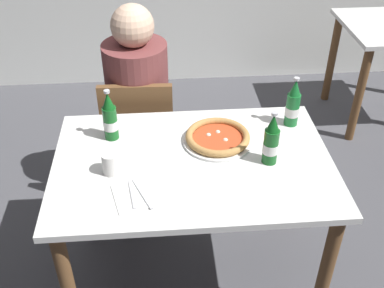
% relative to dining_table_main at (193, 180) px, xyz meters
% --- Properties ---
extents(ground_plane, '(8.00, 8.00, 0.00)m').
position_rel_dining_table_main_xyz_m(ground_plane, '(0.00, 0.00, -0.64)').
color(ground_plane, '#4C4C51').
extents(dining_table_main, '(1.20, 0.80, 0.75)m').
position_rel_dining_table_main_xyz_m(dining_table_main, '(0.00, 0.00, 0.00)').
color(dining_table_main, silver).
rests_on(dining_table_main, ground_plane).
extents(chair_behind_table, '(0.41, 0.41, 0.85)m').
position_rel_dining_table_main_xyz_m(chair_behind_table, '(-0.25, 0.61, -0.15)').
color(chair_behind_table, brown).
rests_on(chair_behind_table, ground_plane).
extents(diner_seated, '(0.34, 0.34, 1.21)m').
position_rel_dining_table_main_xyz_m(diner_seated, '(-0.25, 0.66, -0.05)').
color(diner_seated, '#2D3342').
rests_on(diner_seated, ground_plane).
extents(pizza_margherita_near, '(0.32, 0.32, 0.04)m').
position_rel_dining_table_main_xyz_m(pizza_margherita_near, '(0.12, 0.13, 0.13)').
color(pizza_margherita_near, white).
rests_on(pizza_margherita_near, dining_table_main).
extents(beer_bottle_left, '(0.07, 0.07, 0.25)m').
position_rel_dining_table_main_xyz_m(beer_bottle_left, '(0.49, 0.25, 0.22)').
color(beer_bottle_left, '#196B2D').
rests_on(beer_bottle_left, dining_table_main).
extents(beer_bottle_center, '(0.07, 0.07, 0.25)m').
position_rel_dining_table_main_xyz_m(beer_bottle_center, '(-0.36, 0.20, 0.22)').
color(beer_bottle_center, '#14591E').
rests_on(beer_bottle_center, dining_table_main).
extents(beer_bottle_right, '(0.07, 0.07, 0.25)m').
position_rel_dining_table_main_xyz_m(beer_bottle_right, '(0.32, -0.03, 0.22)').
color(beer_bottle_right, '#14591E').
rests_on(beer_bottle_right, dining_table_main).
extents(napkin_with_cutlery, '(0.22, 0.22, 0.01)m').
position_rel_dining_table_main_xyz_m(napkin_with_cutlery, '(-0.23, -0.20, 0.12)').
color(napkin_with_cutlery, white).
rests_on(napkin_with_cutlery, dining_table_main).
extents(paper_cup, '(0.07, 0.07, 0.09)m').
position_rel_dining_table_main_xyz_m(paper_cup, '(-0.34, -0.05, 0.16)').
color(paper_cup, white).
rests_on(paper_cup, dining_table_main).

